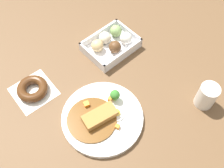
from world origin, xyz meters
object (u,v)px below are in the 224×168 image
object	(u,v)px
curry_plate	(102,117)
donut_box	(111,43)
coffee_mug	(207,96)
chocolate_ring_donut	(33,89)

from	to	relation	value
curry_plate	donut_box	world-z (taller)	curry_plate
curry_plate	donut_box	xyz separation A→B (m)	(-0.23, -0.21, 0.01)
donut_box	coffee_mug	distance (m)	0.40
donut_box	coffee_mug	size ratio (longest dim) A/B	2.14
donut_box	curry_plate	bearing A→B (deg)	42.16
coffee_mug	donut_box	bearing A→B (deg)	-80.35
chocolate_ring_donut	coffee_mug	bearing A→B (deg)	133.60
curry_plate	chocolate_ring_donut	distance (m)	0.26
curry_plate	coffee_mug	size ratio (longest dim) A/B	2.94
curry_plate	chocolate_ring_donut	world-z (taller)	curry_plate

